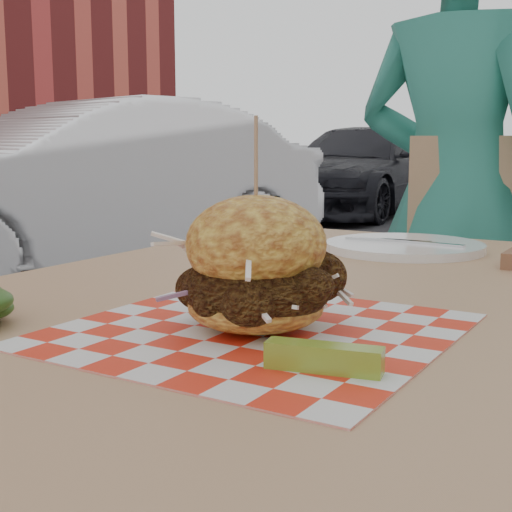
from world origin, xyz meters
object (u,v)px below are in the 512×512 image
object	(u,v)px
diner	(453,203)
patio_chair	(468,301)
car_white	(84,187)
sandwich	(256,272)
patio_table	(299,350)
car_dark	(362,170)

from	to	relation	value
diner	patio_chair	bearing A→B (deg)	135.28
car_white	patio_chair	world-z (taller)	car_white
patio_chair	sandwich	distance (m)	1.17
patio_chair	patio_table	bearing A→B (deg)	-105.24
diner	patio_table	distance (m)	1.07
sandwich	car_dark	bearing A→B (deg)	112.18
car_white	sandwich	distance (m)	4.60
diner	patio_chair	size ratio (longest dim) A/B	1.64
car_dark	patio_chair	xyz separation A→B (m)	(3.27, -7.09, -0.02)
patio_chair	sandwich	bearing A→B (deg)	-102.73
car_dark	patio_table	distance (m)	8.68
patio_chair	sandwich	world-z (taller)	sandwich
patio_table	patio_chair	xyz separation A→B (m)	(-0.03, 0.94, -0.12)
patio_table	sandwich	size ratio (longest dim) A/B	5.80
diner	patio_table	bearing A→B (deg)	106.96
patio_table	patio_chair	world-z (taller)	patio_chair
car_white	sandwich	bearing A→B (deg)	-28.43
diner	car_dark	distance (m)	7.67
diner	patio_table	size ratio (longest dim) A/B	1.30
car_dark	patio_chair	distance (m)	7.80
diner	car_dark	size ratio (longest dim) A/B	0.40
car_white	sandwich	size ratio (longest dim) A/B	18.17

